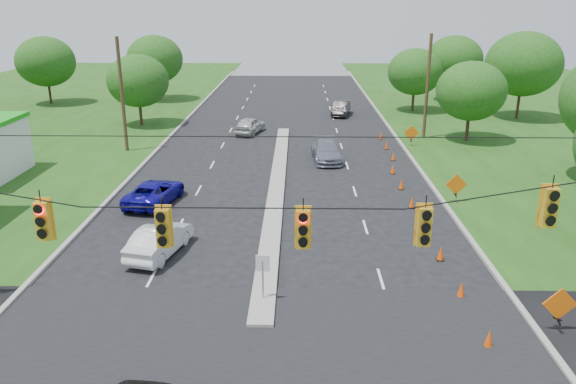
{
  "coord_description": "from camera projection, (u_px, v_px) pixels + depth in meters",
  "views": [
    {
      "loc": [
        1.36,
        -13.94,
        11.39
      ],
      "look_at": [
        0.9,
        11.52,
        2.8
      ],
      "focal_mm": 35.0,
      "sensor_mm": 36.0,
      "label": 1
    }
  ],
  "objects": [
    {
      "name": "tree_12",
      "position": [
        415.0,
        72.0,
        60.72
      ],
      "size": [
        5.88,
        5.88,
        6.86
      ],
      "color": "black",
      "rests_on": "ground"
    },
    {
      "name": "utility_pole_far_left",
      "position": [
        122.0,
        95.0,
        44.07
      ],
      "size": [
        0.28,
        0.28,
        9.0
      ],
      "primitive_type": "cylinder",
      "color": "#422D1C",
      "rests_on": "ground"
    },
    {
      "name": "white_sedan",
      "position": [
        160.0,
        240.0,
        26.58
      ],
      "size": [
        2.54,
        4.69,
        1.47
      ],
      "primitive_type": "imported",
      "rotation": [
        0.0,
        0.0,
        2.91
      ],
      "color": "white",
      "rests_on": "ground"
    },
    {
      "name": "dark_car_receding",
      "position": [
        341.0,
        108.0,
        59.74
      ],
      "size": [
        2.43,
        4.77,
        1.5
      ],
      "primitive_type": "imported",
      "rotation": [
        0.0,
        0.0,
        -0.19
      ],
      "color": "black",
      "rests_on": "ground"
    },
    {
      "name": "silver_car_far",
      "position": [
        327.0,
        151.0,
        42.55
      ],
      "size": [
        2.4,
        5.19,
        1.47
      ],
      "primitive_type": "imported",
      "rotation": [
        0.0,
        0.0,
        0.07
      ],
      "color": "slate",
      "rests_on": "ground"
    },
    {
      "name": "curb_left",
      "position": [
        157.0,
        151.0,
        45.47
      ],
      "size": [
        0.25,
        110.0,
        0.16
      ],
      "primitive_type": "cube",
      "color": "gray",
      "rests_on": "ground"
    },
    {
      "name": "blue_pickup",
      "position": [
        154.0,
        192.0,
        33.42
      ],
      "size": [
        3.12,
        5.34,
        1.4
      ],
      "primitive_type": "imported",
      "rotation": [
        0.0,
        0.0,
        2.97
      ],
      "color": "#11098E",
      "rests_on": "ground"
    },
    {
      "name": "cone_1",
      "position": [
        461.0,
        290.0,
        22.78
      ],
      "size": [
        0.32,
        0.32,
        0.7
      ],
      "primitive_type": "cone",
      "color": "#EE4908",
      "rests_on": "ground"
    },
    {
      "name": "tree_4",
      "position": [
        46.0,
        62.0,
        65.04
      ],
      "size": [
        6.72,
        6.72,
        7.84
      ],
      "color": "black",
      "rests_on": "ground"
    },
    {
      "name": "cone_9",
      "position": [
        381.0,
        135.0,
        49.3
      ],
      "size": [
        0.32,
        0.32,
        0.7
      ],
      "primitive_type": "cone",
      "color": "#EE4908",
      "rests_on": "ground"
    },
    {
      "name": "cone_7",
      "position": [
        393.0,
        156.0,
        42.66
      ],
      "size": [
        0.32,
        0.32,
        0.7
      ],
      "primitive_type": "cone",
      "color": "#EE4908",
      "rests_on": "ground"
    },
    {
      "name": "silver_car_oncoming",
      "position": [
        250.0,
        125.0,
        51.5
      ],
      "size": [
        2.88,
        4.71,
        1.5
      ],
      "primitive_type": "imported",
      "rotation": [
        0.0,
        0.0,
        2.87
      ],
      "color": "#B8B8B8",
      "rests_on": "ground"
    },
    {
      "name": "median",
      "position": [
        277.0,
        186.0,
        36.77
      ],
      "size": [
        1.0,
        34.0,
        0.18
      ],
      "primitive_type": "cube",
      "color": "gray",
      "rests_on": "ground"
    },
    {
      "name": "tree_5",
      "position": [
        138.0,
        81.0,
        53.62
      ],
      "size": [
        5.88,
        5.88,
        6.86
      ],
      "color": "black",
      "rests_on": "ground"
    },
    {
      "name": "tree_10",
      "position": [
        523.0,
        64.0,
        56.36
      ],
      "size": [
        7.56,
        7.56,
        8.82
      ],
      "color": "black",
      "rests_on": "ground"
    },
    {
      "name": "median_sign",
      "position": [
        263.0,
        269.0,
        22.09
      ],
      "size": [
        0.55,
        0.06,
        2.05
      ],
      "color": "gray",
      "rests_on": "ground"
    },
    {
      "name": "work_sign_1",
      "position": [
        456.0,
        185.0,
        33.39
      ],
      "size": [
        1.27,
        0.58,
        1.37
      ],
      "color": "black",
      "rests_on": "ground"
    },
    {
      "name": "cone_4",
      "position": [
        412.0,
        202.0,
        32.73
      ],
      "size": [
        0.32,
        0.32,
        0.7
      ],
      "primitive_type": "cone",
      "color": "#EE4908",
      "rests_on": "ground"
    },
    {
      "name": "tree_11",
      "position": [
        454.0,
        60.0,
        67.05
      ],
      "size": [
        6.72,
        6.72,
        7.84
      ],
      "color": "black",
      "rests_on": "ground"
    },
    {
      "name": "signal_span",
      "position": [
        242.0,
        268.0,
        14.34
      ],
      "size": [
        25.6,
        0.32,
        9.0
      ],
      "color": "#422D1C",
      "rests_on": "ground"
    },
    {
      "name": "cone_2",
      "position": [
        441.0,
        253.0,
        26.1
      ],
      "size": [
        0.32,
        0.32,
        0.7
      ],
      "primitive_type": "cone",
      "color": "#EE4908",
      "rests_on": "ground"
    },
    {
      "name": "cone_0",
      "position": [
        489.0,
        338.0,
        19.46
      ],
      "size": [
        0.32,
        0.32,
        0.7
      ],
      "primitive_type": "cone",
      "color": "#EE4908",
      "rests_on": "ground"
    },
    {
      "name": "cone_6",
      "position": [
        393.0,
        169.0,
        39.36
      ],
      "size": [
        0.32,
        0.32,
        0.7
      ],
      "primitive_type": "cone",
      "color": "#EE4908",
      "rests_on": "ground"
    },
    {
      "name": "cone_3",
      "position": [
        425.0,
        225.0,
        29.41
      ],
      "size": [
        0.32,
        0.32,
        0.7
      ],
      "primitive_type": "cone",
      "color": "#EE4908",
      "rests_on": "ground"
    },
    {
      "name": "work_sign_0",
      "position": [
        560.0,
        305.0,
        20.13
      ],
      "size": [
        1.27,
        0.58,
        1.37
      ],
      "color": "black",
      "rests_on": "ground"
    },
    {
      "name": "tree_6",
      "position": [
        155.0,
        59.0,
        67.67
      ],
      "size": [
        6.72,
        6.72,
        7.84
      ],
      "color": "black",
      "rests_on": "ground"
    },
    {
      "name": "cone_8",
      "position": [
        387.0,
        145.0,
        45.98
      ],
      "size": [
        0.32,
        0.32,
        0.7
      ],
      "primitive_type": "cone",
      "color": "#EE4908",
      "rests_on": "ground"
    },
    {
      "name": "work_sign_2",
      "position": [
        411.0,
        134.0,
        46.65
      ],
      "size": [
        1.27,
        0.58,
        1.37
      ],
      "color": "black",
      "rests_on": "ground"
    },
    {
      "name": "utility_pole_far_right",
      "position": [
        427.0,
        87.0,
        48.38
      ],
      "size": [
        0.28,
        0.28,
        9.0
      ],
      "primitive_type": "cylinder",
      "color": "#422D1C",
      "rests_on": "ground"
    },
    {
      "name": "cone_5",
      "position": [
        401.0,
        184.0,
        36.04
      ],
      "size": [
        0.32,
        0.32,
        0.7
      ],
      "primitive_type": "cone",
      "color": "#EE4908",
      "rests_on": "ground"
    },
    {
      "name": "curb_right",
      "position": [
        406.0,
        152.0,
        45.12
      ],
      "size": [
        0.25,
        110.0,
        0.16
      ],
      "primitive_type": "cube",
      "color": "gray",
      "rests_on": "ground"
    },
    {
      "name": "tree_9",
      "position": [
        471.0,
        91.0,
        47.42
      ],
      "size": [
        5.88,
        5.88,
        6.86
      ],
      "color": "black",
      "rests_on": "ground"
    }
  ]
}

